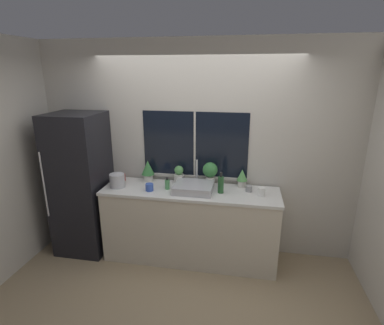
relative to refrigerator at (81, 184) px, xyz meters
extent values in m
plane|color=#937F60|center=(1.44, -0.28, -0.92)|extent=(14.00, 14.00, 0.00)
cube|color=#BCB7AD|center=(1.44, 0.36, 0.43)|extent=(8.00, 0.06, 2.70)
cube|color=black|center=(1.44, 0.32, 0.51)|extent=(1.34, 0.01, 0.82)
cube|color=#BCB7AD|center=(1.44, 0.32, 0.51)|extent=(0.02, 0.01, 0.82)
cube|color=#BCB7AD|center=(1.44, 0.32, 0.09)|extent=(1.40, 0.04, 0.03)
cube|color=#BCB7AD|center=(-0.60, 1.22, 0.43)|extent=(0.06, 7.00, 2.70)
cube|color=#BCB7AD|center=(3.47, 1.22, 0.43)|extent=(0.06, 7.00, 2.70)
cube|color=beige|center=(1.44, 0.00, -0.46)|extent=(2.12, 0.57, 0.90)
cube|color=silver|center=(1.44, 0.00, 0.00)|extent=(2.15, 0.59, 0.03)
cube|color=black|center=(0.00, 0.00, 0.00)|extent=(0.63, 0.63, 1.83)
cylinder|color=silver|center=(-0.29, -0.33, 0.09)|extent=(0.02, 0.02, 0.82)
cube|color=#ADADB2|center=(1.49, -0.02, 0.07)|extent=(0.46, 0.39, 0.09)
cylinder|color=#B7B7BC|center=(1.49, 0.21, 0.04)|extent=(0.04, 0.04, 0.03)
cylinder|color=#B7B7BC|center=(1.49, 0.21, 0.20)|extent=(0.02, 0.02, 0.29)
cylinder|color=silver|center=(0.84, 0.22, 0.07)|extent=(0.12, 0.12, 0.09)
cone|color=#387A3D|center=(0.84, 0.22, 0.20)|extent=(0.17, 0.17, 0.18)
cylinder|color=silver|center=(1.25, 0.22, 0.08)|extent=(0.12, 0.12, 0.11)
sphere|color=#569951|center=(1.25, 0.22, 0.19)|extent=(0.12, 0.12, 0.12)
cylinder|color=silver|center=(1.65, 0.22, 0.08)|extent=(0.11, 0.11, 0.11)
sphere|color=#387A3D|center=(1.65, 0.22, 0.22)|extent=(0.19, 0.19, 0.19)
cylinder|color=silver|center=(2.05, 0.22, 0.06)|extent=(0.10, 0.10, 0.09)
cone|color=#569951|center=(2.05, 0.22, 0.18)|extent=(0.13, 0.13, 0.14)
cylinder|color=#519E5B|center=(1.16, -0.01, 0.08)|extent=(0.06, 0.06, 0.12)
cylinder|color=black|center=(1.16, -0.01, 0.15)|extent=(0.03, 0.03, 0.03)
cylinder|color=#235128|center=(1.81, -0.01, 0.12)|extent=(0.07, 0.07, 0.20)
cylinder|color=black|center=(1.81, -0.01, 0.25)|extent=(0.03, 0.03, 0.06)
cylinder|color=#3351AD|center=(0.96, -0.10, 0.07)|extent=(0.09, 0.09, 0.09)
cylinder|color=#B72D28|center=(0.50, 0.16, 0.07)|extent=(0.09, 0.09, 0.09)
cylinder|color=white|center=(2.28, 0.00, 0.07)|extent=(0.08, 0.08, 0.10)
cylinder|color=gray|center=(2.14, 0.08, 0.06)|extent=(0.07, 0.07, 0.08)
cylinder|color=#B2B2B7|center=(0.53, -0.06, 0.11)|extent=(0.18, 0.18, 0.17)
cone|color=#B2B2B7|center=(0.53, -0.06, 0.20)|extent=(0.16, 0.16, 0.02)
camera|label=1|loc=(2.07, -3.30, 1.40)|focal=28.00mm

